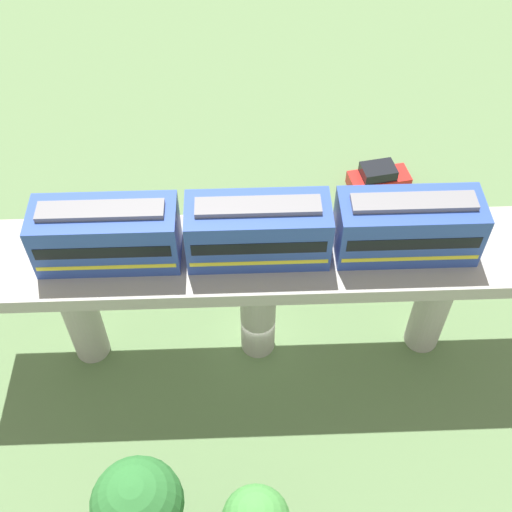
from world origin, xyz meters
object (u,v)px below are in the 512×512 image
(parked_car_white, at_px, (205,255))
(train, at_px, (258,230))
(parked_car_yellow, at_px, (377,238))
(tree_near_viaduct, at_px, (137,504))
(parked_car_red, at_px, (378,178))

(parked_car_white, bearing_deg, train, -149.37)
(parked_car_yellow, height_order, tree_near_viaduct, tree_near_viaduct)
(parked_car_white, height_order, tree_near_viaduct, tree_near_viaduct)
(parked_car_red, xyz_separation_m, parked_car_yellow, (-5.61, 0.98, 0.00))
(parked_car_white, xyz_separation_m, parked_car_yellow, (0.96, -11.00, 0.00))
(tree_near_viaduct, bearing_deg, parked_car_yellow, -37.30)
(parked_car_yellow, distance_m, tree_near_viaduct, 22.31)
(parked_car_white, distance_m, parked_car_yellow, 11.04)
(train, bearing_deg, parked_car_yellow, -47.78)
(train, relative_size, tree_near_viaduct, 3.35)
(parked_car_yellow, bearing_deg, parked_car_white, 99.44)
(parked_car_red, distance_m, parked_car_yellow, 5.69)
(parked_car_white, distance_m, parked_car_red, 13.66)
(parked_car_red, bearing_deg, parked_car_yellow, 160.07)
(train, relative_size, parked_car_white, 4.74)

